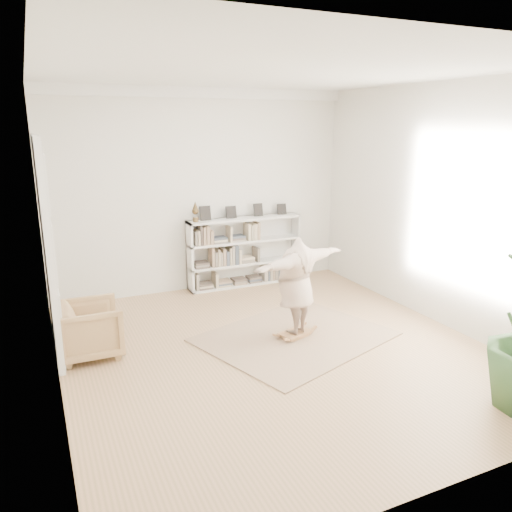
{
  "coord_description": "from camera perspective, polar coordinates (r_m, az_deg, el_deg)",
  "views": [
    {
      "loc": [
        -2.83,
        -5.61,
        3.0
      ],
      "look_at": [
        -0.11,
        0.4,
        1.24
      ],
      "focal_mm": 35.0,
      "sensor_mm": 36.0,
      "label": 1
    }
  ],
  "objects": [
    {
      "name": "rocker_board",
      "position": [
        7.31,
        4.5,
        -8.78
      ],
      "size": [
        0.53,
        0.42,
        0.1
      ],
      "rotation": [
        0.0,
        0.0,
        0.32
      ],
      "color": "olive",
      "rests_on": "rug"
    },
    {
      "name": "rug",
      "position": [
        7.33,
        4.5,
        -9.17
      ],
      "size": [
        3.01,
        2.69,
        0.02
      ],
      "primitive_type": "cube",
      "rotation": [
        0.0,
        0.0,
        0.32
      ],
      "color": "tan",
      "rests_on": "floor"
    },
    {
      "name": "doors",
      "position": [
        7.09,
        -22.68,
        0.72
      ],
      "size": [
        0.09,
        1.78,
        2.92
      ],
      "color": "white",
      "rests_on": "floor"
    },
    {
      "name": "bookshelf",
      "position": [
        9.45,
        -1.35,
        0.44
      ],
      "size": [
        2.2,
        0.35,
        1.64
      ],
      "color": "silver",
      "rests_on": "floor"
    },
    {
      "name": "armchair",
      "position": [
        7.01,
        -18.38,
        -7.95
      ],
      "size": [
        0.81,
        0.79,
        0.73
      ],
      "primitive_type": "imported",
      "rotation": [
        0.0,
        0.0,
        1.56
      ],
      "color": "tan",
      "rests_on": "floor"
    },
    {
      "name": "floor",
      "position": [
        6.96,
        2.21,
        -10.6
      ],
      "size": [
        6.0,
        6.0,
        0.0
      ],
      "primitive_type": "plane",
      "color": "#96774D",
      "rests_on": "ground"
    },
    {
      "name": "person",
      "position": [
        7.04,
        4.63,
        -3.12
      ],
      "size": [
        1.79,
        1.0,
        1.41
      ],
      "primitive_type": "imported",
      "rotation": [
        0.0,
        0.0,
        3.47
      ],
      "color": "#C5A994",
      "rests_on": "rocker_board"
    },
    {
      "name": "room_shell",
      "position": [
        9.02,
        -6.37,
        18.09
      ],
      "size": [
        6.0,
        6.0,
        6.0
      ],
      "color": "silver",
      "rests_on": "floor"
    }
  ]
}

